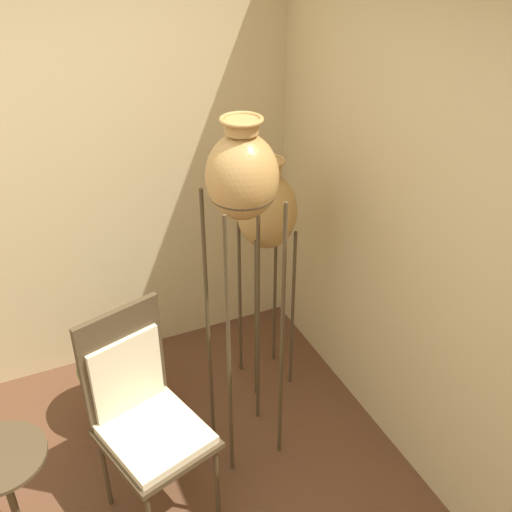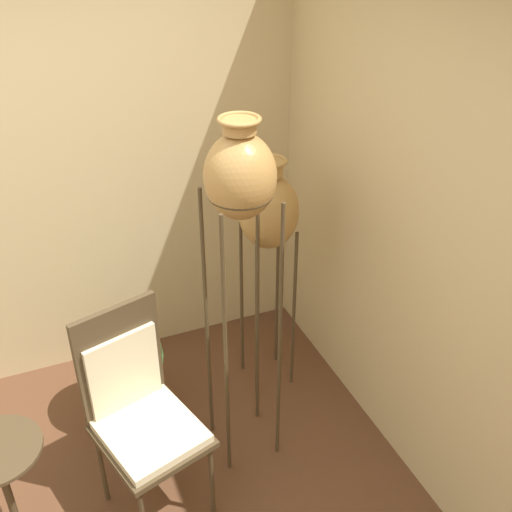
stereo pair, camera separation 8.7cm
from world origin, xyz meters
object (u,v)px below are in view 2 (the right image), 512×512
object	(u,v)px
vase_stand_tall	(240,185)
potted_plant	(122,368)
chair	(138,406)
side_table	(3,479)
vase_stand_medium	(268,213)

from	to	relation	value
vase_stand_tall	potted_plant	distance (m)	1.44
chair	side_table	size ratio (longest dim) A/B	1.68
vase_stand_tall	vase_stand_medium	size ratio (longest dim) A/B	1.27
vase_stand_tall	side_table	distance (m)	1.67
side_table	potted_plant	distance (m)	0.93
vase_stand_tall	side_table	bearing A→B (deg)	-170.84
side_table	potted_plant	bearing A→B (deg)	45.29
vase_stand_tall	vase_stand_medium	world-z (taller)	vase_stand_tall
chair	potted_plant	world-z (taller)	chair
chair	side_table	bearing A→B (deg)	168.14
vase_stand_medium	side_table	size ratio (longest dim) A/B	2.24
side_table	vase_stand_tall	bearing A→B (deg)	9.16
side_table	potted_plant	world-z (taller)	potted_plant
vase_stand_tall	side_table	xyz separation A→B (m)	(-1.22, -0.20, -1.12)
potted_plant	side_table	bearing A→B (deg)	-134.71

